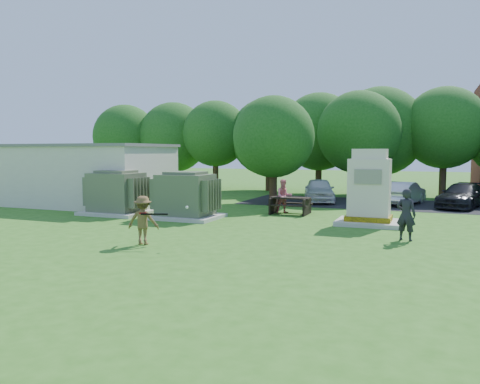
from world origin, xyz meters
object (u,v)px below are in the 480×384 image
at_px(person_by_generator, 406,215).
at_px(car_silver_a, 404,193).
at_px(generator_cabinet, 369,192).
at_px(car_white, 319,190).
at_px(batter, 143,220).
at_px(person_at_picnic, 284,196).
at_px(car_dark, 462,196).
at_px(transformer_right, 186,196).
at_px(picnic_table, 290,203).
at_px(transformer_left, 117,194).

distance_m(person_by_generator, car_silver_a, 11.08).
height_order(generator_cabinet, car_white, generator_cabinet).
distance_m(batter, person_by_generator, 8.62).
height_order(person_at_picnic, car_dark, person_at_picnic).
bearing_deg(person_at_picnic, generator_cabinet, -56.22).
xyz_separation_m(transformer_right, car_white, (4.03, 8.85, -0.27)).
height_order(batter, car_silver_a, batter).
bearing_deg(generator_cabinet, picnic_table, 153.72).
xyz_separation_m(transformer_right, car_dark, (11.63, 8.89, -0.34)).
distance_m(person_by_generator, car_white, 11.97).
xyz_separation_m(transformer_left, picnic_table, (7.62, 3.07, -0.47)).
xyz_separation_m(picnic_table, car_white, (0.11, 5.78, 0.20)).
relative_size(transformer_left, person_by_generator, 1.73).
relative_size(batter, person_by_generator, 0.90).
height_order(transformer_right, picnic_table, transformer_right).
bearing_deg(picnic_table, car_silver_a, 51.82).
distance_m(batter, car_white, 14.77).
bearing_deg(car_silver_a, car_white, 18.56).
height_order(batter, car_white, batter).
bearing_deg(person_by_generator, generator_cabinet, -50.45).
xyz_separation_m(generator_cabinet, person_at_picnic, (-4.21, 2.09, -0.53)).
bearing_deg(car_white, car_silver_a, -11.37).
height_order(person_by_generator, car_dark, person_by_generator).
height_order(transformer_left, car_silver_a, transformer_left).
distance_m(generator_cabinet, picnic_table, 4.36).
xyz_separation_m(transformer_right, person_at_picnic, (3.55, 3.27, -0.16)).
bearing_deg(person_at_picnic, transformer_left, 174.53).
height_order(transformer_left, picnic_table, transformer_left).
bearing_deg(batter, car_silver_a, -128.63).
relative_size(transformer_right, car_silver_a, 0.77).
xyz_separation_m(transformer_left, car_dark, (15.33, 8.89, -0.34)).
distance_m(transformer_left, car_dark, 17.73).
bearing_deg(batter, car_white, -112.56).
bearing_deg(transformer_right, car_dark, 37.40).
height_order(transformer_left, car_dark, transformer_left).
relative_size(transformer_left, generator_cabinet, 0.98).
bearing_deg(car_white, person_at_picnic, -110.18).
xyz_separation_m(generator_cabinet, car_dark, (3.87, 7.71, -0.71)).
xyz_separation_m(generator_cabinet, batter, (-6.17, -6.90, -0.56)).
bearing_deg(car_silver_a, person_at_picnic, 63.43).
relative_size(car_white, car_silver_a, 1.05).
xyz_separation_m(person_at_picnic, car_white, (0.48, 5.58, -0.12)).
relative_size(transformer_left, car_white, 0.73).
xyz_separation_m(transformer_right, car_silver_a, (8.72, 9.17, -0.33)).
bearing_deg(car_silver_a, car_dark, -170.75).
height_order(picnic_table, car_white, car_white).
distance_m(transformer_left, transformer_right, 3.70).
bearing_deg(person_by_generator, car_dark, -89.37).
relative_size(transformer_left, person_at_picnic, 1.85).
height_order(person_by_generator, person_at_picnic, person_by_generator).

